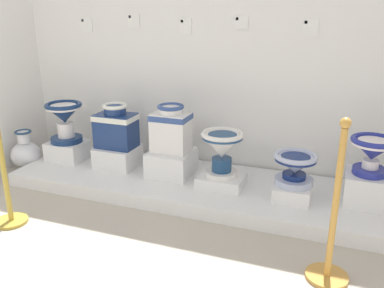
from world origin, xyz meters
The scene contains 22 objects.
wall_back centered at (2.04, 3.17, 1.41)m, with size 4.27×0.06×2.83m, color white.
display_platform centered at (2.04, 2.63, 0.06)m, with size 3.40×0.97×0.12m, color white.
plinth_block_slender_white centered at (0.63, 2.67, 0.22)m, with size 0.37×0.32×0.19m, color white.
antique_toilet_slender_white centered at (0.63, 2.67, 0.57)m, with size 0.36×0.36×0.40m.
plinth_block_tall_cobalt centered at (1.21, 2.69, 0.22)m, with size 0.38×0.35×0.20m, color white.
antique_toilet_tall_cobalt centered at (1.21, 2.69, 0.53)m, with size 0.38×0.26×0.42m.
plinth_block_broad_patterned centered at (1.78, 2.68, 0.24)m, with size 0.39×0.40×0.23m, color white.
antique_toilet_broad_patterned centered at (1.78, 2.68, 0.57)m, with size 0.34×0.26×0.44m.
plinth_block_central_ornate centered at (2.29, 2.60, 0.17)m, with size 0.39×0.33×0.10m, color white.
antique_toilet_central_ornate centered at (2.29, 2.60, 0.47)m, with size 0.37×0.37×0.39m.
plinth_block_rightmost centered at (2.91, 2.57, 0.18)m, with size 0.29×0.35×0.12m, color white.
antique_toilet_rightmost centered at (2.91, 2.57, 0.40)m, with size 0.35×0.35×0.26m.
plinth_block_squat_floral centered at (3.47, 2.67, 0.25)m, with size 0.34×0.35×0.25m, color white.
antique_toilet_squat_floral centered at (3.47, 2.67, 0.57)m, with size 0.34×0.34×0.30m.
info_placard_first centered at (0.66, 3.13, 1.43)m, with size 0.13×0.01×0.14m.
info_placard_second centered at (1.21, 3.13, 1.48)m, with size 0.13×0.01×0.14m.
info_placard_third centered at (1.75, 3.13, 1.44)m, with size 0.12×0.01×0.15m.
info_placard_fourth centered at (2.29, 3.13, 1.48)m, with size 0.12×0.01×0.11m.
info_placard_fifth centered at (2.89, 3.13, 1.44)m, with size 0.13×0.01×0.15m.
decorative_vase_corner centered at (0.20, 2.54, 0.18)m, with size 0.30×0.30×0.42m.
stanchion_post_near_left centered at (0.87, 1.60, 0.30)m, with size 0.25×0.25×0.98m.
stanchion_post_near_right centered at (3.24, 1.74, 0.30)m, with size 0.26×0.26×1.04m.
Camera 1 is at (3.20, -0.59, 1.62)m, focal length 38.44 mm.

